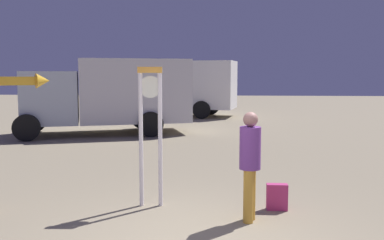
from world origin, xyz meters
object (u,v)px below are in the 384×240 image
at_px(standing_clock, 150,124).
at_px(backpack, 277,197).
at_px(arrow_sign, 8,112).
at_px(box_truck_near, 112,93).
at_px(person_near_clock, 250,161).
at_px(box_truck_far, 180,86).

relative_size(standing_clock, backpack, 5.40).
distance_m(arrow_sign, backpack, 4.56).
xyz_separation_m(standing_clock, arrow_sign, (-2.23, -0.41, 0.22)).
bearing_deg(box_truck_near, person_near_clock, -64.01).
relative_size(person_near_clock, box_truck_near, 0.25).
bearing_deg(backpack, box_truck_far, 101.47).
xyz_separation_m(arrow_sign, box_truck_near, (-0.73, 9.13, -0.09)).
relative_size(person_near_clock, box_truck_far, 0.25).
xyz_separation_m(arrow_sign, person_near_clock, (3.84, -0.25, -0.69)).
bearing_deg(arrow_sign, backpack, 4.38).
height_order(arrow_sign, person_near_clock, arrow_sign).
height_order(box_truck_near, box_truck_far, box_truck_far).
bearing_deg(box_truck_far, person_near_clock, -80.57).
distance_m(standing_clock, backpack, 2.41).
height_order(person_near_clock, box_truck_near, box_truck_near).
xyz_separation_m(person_near_clock, backpack, (0.49, 0.58, -0.72)).
height_order(arrow_sign, box_truck_near, box_truck_near).
bearing_deg(box_truck_near, box_truck_far, 75.17).
bearing_deg(arrow_sign, box_truck_far, 86.02).
bearing_deg(arrow_sign, box_truck_near, 94.57).
xyz_separation_m(box_truck_near, box_truck_far, (1.85, 7.00, 0.06)).
distance_m(standing_clock, box_truck_far, 15.76).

